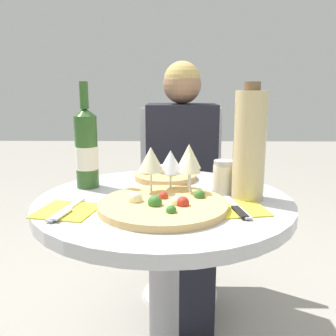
% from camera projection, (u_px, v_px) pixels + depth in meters
% --- Properties ---
extents(dining_table, '(0.77, 0.77, 0.72)m').
position_uv_depth(dining_table, '(164.00, 250.00, 1.16)').
color(dining_table, gray).
rests_on(dining_table, ground_plane).
extents(chair_behind_diner, '(0.42, 0.42, 0.94)m').
position_uv_depth(chair_behind_diner, '(181.00, 207.00, 1.90)').
color(chair_behind_diner, silver).
rests_on(chair_behind_diner, ground_plane).
extents(seated_diner, '(0.32, 0.45, 1.16)m').
position_uv_depth(seated_diner, '(182.00, 203.00, 1.74)').
color(seated_diner, black).
rests_on(seated_diner, ground_plane).
extents(pizza_large, '(0.36, 0.36, 0.05)m').
position_uv_depth(pizza_large, '(164.00, 205.00, 1.02)').
color(pizza_large, '#DBB26B').
rests_on(pizza_large, dining_table).
extents(pizza_small_far, '(0.22, 0.22, 0.05)m').
position_uv_depth(pizza_small_far, '(162.00, 175.00, 1.36)').
color(pizza_small_far, tan).
rests_on(pizza_small_far, dining_table).
extents(wine_bottle, '(0.07, 0.07, 0.34)m').
position_uv_depth(wine_bottle, '(86.00, 148.00, 1.22)').
color(wine_bottle, '#2D5623').
rests_on(wine_bottle, dining_table).
extents(tall_carafe, '(0.09, 0.09, 0.34)m').
position_uv_depth(tall_carafe, '(250.00, 145.00, 1.09)').
color(tall_carafe, tan).
rests_on(tall_carafe, dining_table).
extents(sugar_shaker, '(0.06, 0.06, 0.11)m').
position_uv_depth(sugar_shaker, '(223.00, 177.00, 1.16)').
color(sugar_shaker, silver).
rests_on(sugar_shaker, dining_table).
extents(wine_glass_front_right, '(0.07, 0.07, 0.14)m').
position_uv_depth(wine_glass_front_right, '(190.00, 164.00, 1.10)').
color(wine_glass_front_right, silver).
rests_on(wine_glass_front_right, dining_table).
extents(wine_glass_back_right, '(0.08, 0.08, 0.15)m').
position_uv_depth(wine_glass_back_right, '(189.00, 157.00, 1.18)').
color(wine_glass_back_right, silver).
rests_on(wine_glass_back_right, dining_table).
extents(wine_glass_front_left, '(0.08, 0.08, 0.16)m').
position_uv_depth(wine_glass_front_left, '(151.00, 160.00, 1.10)').
color(wine_glass_front_left, silver).
rests_on(wine_glass_front_left, dining_table).
extents(wine_glass_center, '(0.08, 0.08, 0.14)m').
position_uv_depth(wine_glass_center, '(171.00, 162.00, 1.14)').
color(wine_glass_center, silver).
rests_on(wine_glass_center, dining_table).
extents(place_setting_left, '(0.18, 0.19, 0.01)m').
position_uv_depth(place_setting_left, '(66.00, 211.00, 1.00)').
color(place_setting_left, yellow).
rests_on(place_setting_left, dining_table).
extents(place_setting_right, '(0.17, 0.19, 0.01)m').
position_uv_depth(place_setting_right, '(237.00, 208.00, 1.02)').
color(place_setting_right, yellow).
rests_on(place_setting_right, dining_table).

